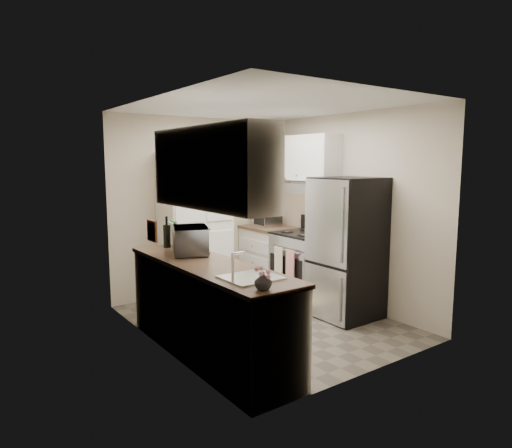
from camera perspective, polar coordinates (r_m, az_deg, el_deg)
name	(u,v)px	position (r m, az deg, el deg)	size (l,w,h in m)	color
ground	(264,322)	(5.53, 1.02, -12.10)	(3.20, 3.20, 0.00)	#665B4C
room_shell	(264,184)	(5.19, 0.97, 4.96)	(2.64, 3.24, 2.52)	beige
pantry_cabinet	(195,227)	(6.27, -7.61, -0.36)	(0.90, 0.55, 2.00)	silver
base_cabinet_left	(209,311)	(4.54, -5.92, -10.79)	(0.60, 2.30, 0.88)	silver
countertop_left	(208,265)	(4.41, -6.01, -5.12)	(0.63, 2.33, 0.04)	brown
base_cabinet_right	(270,258)	(6.90, 1.75, -4.28)	(0.60, 0.80, 0.88)	silver
countertop_right	(270,228)	(6.82, 1.77, -0.50)	(0.63, 0.83, 0.04)	brown
electric_range	(305,265)	(6.28, 6.09, -5.18)	(0.71, 0.78, 1.13)	#B7B7BC
refrigerator	(347,248)	(5.62, 11.30, -2.95)	(0.70, 0.72, 1.70)	#B7B7BC
microwave	(191,240)	(4.85, -8.13, -2.02)	(0.51, 0.35, 0.28)	#B6B7BB
wine_bottle	(167,233)	(5.24, -11.09, -1.15)	(0.08, 0.08, 0.32)	black
flower_vase	(263,281)	(3.47, 0.90, -7.12)	(0.13, 0.13, 0.14)	silver
cutting_board	(175,233)	(5.30, -10.07, -1.15)	(0.02, 0.24, 0.30)	#368E3E
toaster_oven	(267,219)	(6.86, 1.40, 0.67)	(0.31, 0.39, 0.22)	silver
fruit_basket	(267,207)	(6.87, 1.45, 2.13)	(0.29, 0.29, 0.12)	#F4A91F
kitchen_mat	(249,309)	(5.95, -0.90, -10.60)	(0.51, 0.81, 0.01)	tan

